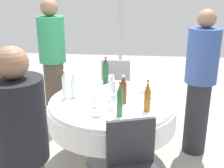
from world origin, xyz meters
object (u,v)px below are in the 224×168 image
object	(u,v)px
bottle_amber_east	(147,97)
wine_glass_mid	(113,99)
wine_glass_front	(75,82)
wine_glass_north	(111,79)
bottle_clear_front	(65,85)
bottle_green_rear	(120,101)
plate_left	(148,99)
chair_north	(116,82)
bottle_clear_south	(113,88)
dining_table	(112,114)
plate_inner	(97,116)
person_south	(23,159)
bottle_dark_green_mid	(106,71)
person_east	(200,82)
bottle_clear_outer	(74,87)
bottle_brown_north	(123,90)
plate_near	(118,92)
plate_west	(93,86)
person_outer	(53,63)
wine_glass_left	(143,82)
chair_rear	(134,165)
wine_glass_rear	(95,97)

from	to	relation	value
bottle_amber_east	wine_glass_mid	distance (m)	0.32
wine_glass_front	wine_glass_north	distance (m)	0.41
bottle_clear_front	bottle_green_rear	size ratio (longest dim) A/B	0.96
plate_left	chair_north	bearing A→B (deg)	-159.74
bottle_amber_east	bottle_clear_south	distance (m)	0.42
dining_table	plate_inner	xyz separation A→B (m)	(0.40, -0.10, 0.16)
person_south	bottle_clear_south	bearing A→B (deg)	-90.04
bottle_amber_east	bottle_green_rear	distance (m)	0.28
bottle_dark_green_mid	person_east	world-z (taller)	person_east
bottle_clear_outer	person_south	world-z (taller)	person_south
wine_glass_mid	wine_glass_north	world-z (taller)	wine_glass_mid
bottle_brown_north	plate_near	distance (m)	0.30
person_east	plate_inner	bearing A→B (deg)	-74.31
plate_west	plate_inner	world-z (taller)	plate_inner
person_outer	wine_glass_left	bearing A→B (deg)	-70.97
dining_table	wine_glass_left	world-z (taller)	wine_glass_left
dining_table	bottle_green_rear	xyz separation A→B (m)	(0.36, 0.10, 0.30)
bottle_clear_outer	wine_glass_north	bearing A→B (deg)	132.88
bottle_amber_east	wine_glass_north	size ratio (longest dim) A/B	2.12
wine_glass_left	chair_north	world-z (taller)	wine_glass_left
bottle_brown_north	bottle_clear_south	bearing A→B (deg)	-120.01
wine_glass_mid	plate_inner	size ratio (longest dim) A/B	0.63
bottle_green_rear	plate_inner	distance (m)	0.25
person_south	bottle_brown_north	bearing A→B (deg)	-95.82
wine_glass_north	person_east	size ratio (longest dim) A/B	0.09
plate_near	person_outer	xyz separation A→B (m)	(-0.59, -0.89, 0.15)
plate_near	plate_inner	world-z (taller)	same
wine_glass_north	plate_left	distance (m)	0.54
bottle_brown_north	chair_north	bearing A→B (deg)	-172.02
dining_table	bottle_green_rear	distance (m)	0.48
wine_glass_left	plate_left	world-z (taller)	wine_glass_left
bottle_clear_front	bottle_clear_south	bearing A→B (deg)	90.74
chair_north	bottle_clear_front	bearing A→B (deg)	-111.74
bottle_clear_front	person_east	size ratio (longest dim) A/B	0.19
bottle_dark_green_mid	chair_rear	xyz separation A→B (m)	(1.32, 0.38, -0.37)
person_east	person_outer	world-z (taller)	person_outer
wine_glass_mid	wine_glass_rear	world-z (taller)	wine_glass_mid
wine_glass_mid	wine_glass_left	bearing A→B (deg)	150.63
bottle_amber_east	plate_left	distance (m)	0.31
plate_inner	chair_north	world-z (taller)	chair_north
bottle_brown_north	plate_inner	bearing A→B (deg)	-32.13
wine_glass_left	bottle_clear_front	bearing A→B (deg)	-71.24
wine_glass_north	person_east	xyz separation A→B (m)	(0.05, 0.98, 0.01)
bottle_clear_front	wine_glass_north	size ratio (longest dim) A/B	2.17
bottle_clear_south	chair_rear	size ratio (longest dim) A/B	0.31
bottle_green_rear	wine_glass_north	distance (m)	0.77
person_south	wine_glass_north	bearing A→B (deg)	-83.66
bottle_amber_east	wine_glass_left	bearing A→B (deg)	-175.85
bottle_amber_east	bottle_clear_front	bearing A→B (deg)	-105.37
wine_glass_left	person_east	size ratio (longest dim) A/B	0.09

